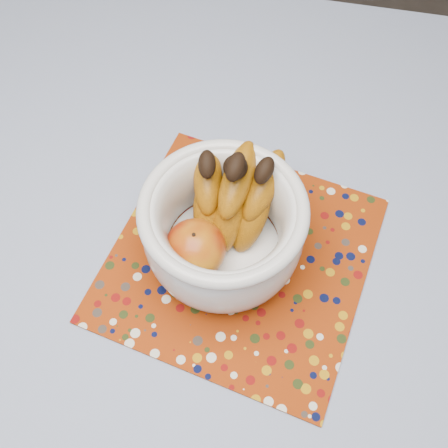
% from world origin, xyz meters
% --- Properties ---
extents(table, '(1.20, 1.20, 0.75)m').
position_xyz_m(table, '(0.00, 0.00, 0.67)').
color(table, brown).
rests_on(table, ground).
extents(tablecloth, '(1.32, 1.32, 0.01)m').
position_xyz_m(tablecloth, '(0.00, 0.00, 0.76)').
color(tablecloth, slate).
rests_on(tablecloth, table).
extents(placemat, '(0.42, 0.42, 0.00)m').
position_xyz_m(placemat, '(0.11, 0.05, 0.76)').
color(placemat, maroon).
rests_on(placemat, tablecloth).
extents(fruit_bowl, '(0.22, 0.24, 0.18)m').
position_xyz_m(fruit_bowl, '(0.09, 0.07, 0.84)').
color(fruit_bowl, silver).
rests_on(fruit_bowl, placemat).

